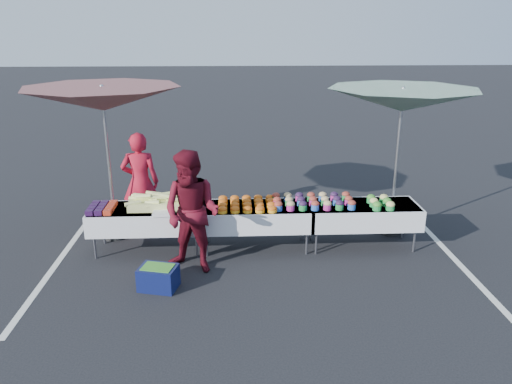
{
  "coord_description": "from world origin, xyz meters",
  "views": [
    {
      "loc": [
        -0.37,
        -7.76,
        3.6
      ],
      "look_at": [
        0.0,
        0.0,
        1.0
      ],
      "focal_mm": 35.0,
      "sensor_mm": 36.0,
      "label": 1
    }
  ],
  "objects_px": {
    "customer": "(192,212)",
    "umbrella_left": "(103,100)",
    "storage_bin": "(158,277)",
    "table_right": "(362,214)",
    "table_center": "(256,216)",
    "table_left": "(147,218)",
    "umbrella_right": "(402,101)",
    "vendor": "(140,182)"
  },
  "relations": [
    {
      "from": "customer",
      "to": "umbrella_left",
      "type": "relative_size",
      "value": 0.66
    },
    {
      "from": "customer",
      "to": "storage_bin",
      "type": "distance_m",
      "value": 1.06
    },
    {
      "from": "table_right",
      "to": "customer",
      "type": "relative_size",
      "value": 0.99
    },
    {
      "from": "table_center",
      "to": "customer",
      "type": "xyz_separation_m",
      "value": [
        -1.0,
        -0.75,
        0.36
      ]
    },
    {
      "from": "table_left",
      "to": "umbrella_left",
      "type": "relative_size",
      "value": 0.65
    },
    {
      "from": "umbrella_left",
      "to": "umbrella_right",
      "type": "height_order",
      "value": "umbrella_left"
    },
    {
      "from": "vendor",
      "to": "storage_bin",
      "type": "distance_m",
      "value": 2.42
    },
    {
      "from": "table_left",
      "to": "umbrella_right",
      "type": "distance_m",
      "value": 4.7
    },
    {
      "from": "table_left",
      "to": "customer",
      "type": "distance_m",
      "value": 1.16
    },
    {
      "from": "table_center",
      "to": "vendor",
      "type": "relative_size",
      "value": 1.02
    },
    {
      "from": "table_left",
      "to": "table_right",
      "type": "xyz_separation_m",
      "value": [
        3.6,
        0.0,
        0.0
      ]
    },
    {
      "from": "table_center",
      "to": "umbrella_right",
      "type": "height_order",
      "value": "umbrella_right"
    },
    {
      "from": "vendor",
      "to": "umbrella_right",
      "type": "bearing_deg",
      "value": 174.32
    },
    {
      "from": "table_left",
      "to": "umbrella_left",
      "type": "xyz_separation_m",
      "value": [
        -0.7,
        0.62,
        1.85
      ]
    },
    {
      "from": "umbrella_left",
      "to": "table_left",
      "type": "bearing_deg",
      "value": -41.51
    },
    {
      "from": "table_right",
      "to": "storage_bin",
      "type": "height_order",
      "value": "table_right"
    },
    {
      "from": "table_center",
      "to": "customer",
      "type": "height_order",
      "value": "customer"
    },
    {
      "from": "table_right",
      "to": "vendor",
      "type": "relative_size",
      "value": 1.02
    },
    {
      "from": "table_left",
      "to": "umbrella_right",
      "type": "bearing_deg",
      "value": 7.65
    },
    {
      "from": "table_left",
      "to": "table_right",
      "type": "height_order",
      "value": "same"
    },
    {
      "from": "customer",
      "to": "umbrella_left",
      "type": "height_order",
      "value": "umbrella_left"
    },
    {
      "from": "table_right",
      "to": "customer",
      "type": "xyz_separation_m",
      "value": [
        -2.8,
        -0.75,
        0.36
      ]
    },
    {
      "from": "vendor",
      "to": "customer",
      "type": "bearing_deg",
      "value": 120.76
    },
    {
      "from": "table_center",
      "to": "storage_bin",
      "type": "xyz_separation_m",
      "value": [
        -1.46,
        -1.32,
        -0.41
      ]
    },
    {
      "from": "table_right",
      "to": "storage_bin",
      "type": "relative_size",
      "value": 3.08
    },
    {
      "from": "umbrella_right",
      "to": "umbrella_left",
      "type": "bearing_deg",
      "value": 179.52
    },
    {
      "from": "table_left",
      "to": "umbrella_left",
      "type": "height_order",
      "value": "umbrella_left"
    },
    {
      "from": "vendor",
      "to": "customer",
      "type": "distance_m",
      "value": 1.96
    },
    {
      "from": "customer",
      "to": "umbrella_right",
      "type": "bearing_deg",
      "value": 44.18
    },
    {
      "from": "customer",
      "to": "table_left",
      "type": "bearing_deg",
      "value": 160.29
    },
    {
      "from": "table_right",
      "to": "umbrella_right",
      "type": "height_order",
      "value": "umbrella_right"
    },
    {
      "from": "table_left",
      "to": "vendor",
      "type": "relative_size",
      "value": 1.02
    },
    {
      "from": "umbrella_right",
      "to": "storage_bin",
      "type": "bearing_deg",
      "value": -154.46
    },
    {
      "from": "table_center",
      "to": "vendor",
      "type": "height_order",
      "value": "vendor"
    },
    {
      "from": "customer",
      "to": "storage_bin",
      "type": "xyz_separation_m",
      "value": [
        -0.47,
        -0.57,
        -0.77
      ]
    },
    {
      "from": "table_left",
      "to": "table_right",
      "type": "relative_size",
      "value": 1.0
    },
    {
      "from": "table_center",
      "to": "table_right",
      "type": "bearing_deg",
      "value": 0.0
    },
    {
      "from": "table_right",
      "to": "customer",
      "type": "distance_m",
      "value": 2.92
    },
    {
      "from": "table_left",
      "to": "vendor",
      "type": "distance_m",
      "value": 1.0
    },
    {
      "from": "table_left",
      "to": "umbrella_right",
      "type": "height_order",
      "value": "umbrella_right"
    },
    {
      "from": "vendor",
      "to": "storage_bin",
      "type": "bearing_deg",
      "value": 103.15
    },
    {
      "from": "table_center",
      "to": "vendor",
      "type": "bearing_deg",
      "value": 156.03
    }
  ]
}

